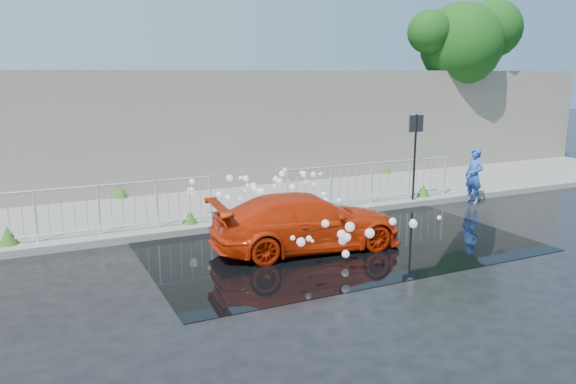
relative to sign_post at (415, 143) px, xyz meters
name	(u,v)px	position (x,y,z in m)	size (l,w,h in m)	color
ground	(339,260)	(-4.20, -3.10, -1.72)	(90.00, 90.00, 0.00)	black
pavement	(245,204)	(-4.20, 1.90, -1.65)	(30.00, 4.00, 0.15)	slate
curb	(275,220)	(-4.20, -0.10, -1.64)	(30.00, 0.25, 0.16)	slate
retaining_wall	(217,130)	(-4.20, 4.10, 0.18)	(30.00, 0.60, 3.50)	#6D685C
puddle	(335,243)	(-3.70, -2.10, -1.72)	(8.00, 5.00, 0.01)	black
sign_post	(415,143)	(0.00, 0.00, 0.00)	(0.45, 0.06, 2.50)	black
tree	(466,40)	(5.54, 4.31, 3.03)	(4.86, 3.01, 6.28)	#332114
railing_left	(99,208)	(-8.20, 0.25, -0.99)	(5.05, 0.05, 1.10)	silver
railing_right	(372,181)	(-1.20, 0.25, -0.99)	(5.05, 0.05, 1.10)	silver
weeds	(240,200)	(-4.56, 1.31, -1.40)	(12.17, 3.93, 0.41)	#1E4813
water_spray	(290,203)	(-4.32, -1.15, -0.97)	(3.65, 5.68, 1.05)	white
red_car	(307,222)	(-4.42, -2.18, -1.15)	(1.62, 3.98, 1.16)	#B22307
person	(474,176)	(1.74, -0.45, -0.96)	(0.56, 0.37, 1.53)	#2148A9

